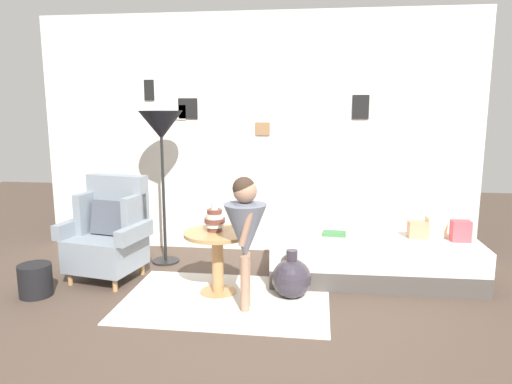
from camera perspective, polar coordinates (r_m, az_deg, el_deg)
The scene contains 15 objects.
ground_plane at distance 3.73m, azimuth -4.38°, elevation -15.60°, with size 12.00×12.00×0.00m, color #4C3D33.
gallery_wall at distance 5.28m, azimuth -0.19°, elevation 6.82°, with size 4.80×0.12×2.60m.
rug at distance 4.15m, azimuth -3.61°, elevation -12.73°, with size 1.73×1.17×0.01m, color silver.
armchair at distance 4.73m, azimuth -17.10°, elevation -4.68°, with size 0.83×0.69×0.97m.
daybed at distance 4.68m, azimuth 13.82°, elevation -7.75°, with size 1.92×0.84×0.40m.
pillow_head at distance 4.75m, azimuth 23.26°, elevation -4.30°, with size 0.17×0.12×0.19m, color #D64C56.
pillow_mid at distance 4.80m, azimuth 20.68°, elevation -3.94°, with size 0.17×0.12×0.20m, color beige.
pillow_back at distance 4.73m, azimuth 18.79°, elevation -4.30°, with size 0.18×0.12×0.16m, color tan.
side_table at distance 4.17m, azimuth -4.62°, elevation -6.87°, with size 0.58×0.58×0.55m.
vase_striped at distance 4.13m, azimuth -4.97°, elevation -3.30°, with size 0.18×0.18×0.25m.
floor_lamp at distance 4.91m, azimuth -11.26°, elevation 7.23°, with size 0.44×0.44×1.57m.
person_child at distance 3.75m, azimuth -1.30°, elevation -4.15°, with size 0.34×0.34×1.09m.
book_on_daybed at distance 4.65m, azimuth 9.34°, elevation -4.93°, with size 0.22×0.16×0.03m, color #38733E.
demijohn_near at distance 4.15m, azimuth 4.27°, elevation -10.23°, with size 0.34×0.34×0.42m.
magazine_basket at distance 4.60m, azimuth -24.86°, elevation -9.53°, with size 0.28×0.28×0.28m, color black.
Camera 1 is at (0.71, -3.27, 1.64)m, focal length 33.47 mm.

